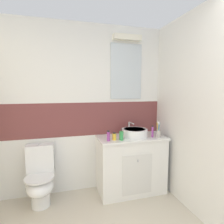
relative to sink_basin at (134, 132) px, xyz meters
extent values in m
cube|color=white|center=(-0.79, 0.30, -0.49)|extent=(3.20, 0.10, 0.85)
cube|color=brown|center=(-0.79, 0.30, 0.19)|extent=(3.20, 0.10, 0.50)
cube|color=white|center=(-0.79, 0.30, 1.01)|extent=(3.20, 0.10, 1.15)
cube|color=silver|center=(-0.05, 0.24, 0.91)|extent=(0.49, 0.02, 0.84)
cube|color=white|center=(-0.05, 0.20, 1.41)|extent=(0.43, 0.10, 0.08)
cube|color=white|center=(0.56, -0.95, 0.34)|extent=(0.10, 3.48, 2.50)
cube|color=white|center=(-0.05, 0.00, -0.50)|extent=(0.97, 0.50, 0.82)
cube|color=white|center=(-0.05, -0.01, -0.08)|extent=(0.99, 0.52, 0.03)
cube|color=silver|center=(-0.05, -0.25, -0.54)|extent=(0.44, 0.01, 0.57)
cylinder|color=silver|center=(-0.05, -0.26, -0.34)|extent=(0.02, 0.02, 0.03)
cylinder|color=white|center=(0.00, 0.00, 0.00)|extent=(0.39, 0.39, 0.11)
cylinder|color=#AFB1BA|center=(0.00, 0.00, 0.05)|extent=(0.32, 0.32, 0.01)
cylinder|color=silver|center=(0.00, 0.22, 0.03)|extent=(0.03, 0.03, 0.18)
cylinder|color=silver|center=(0.00, 0.11, 0.12)|extent=(0.02, 0.17, 0.02)
cylinder|color=white|center=(-1.34, -0.03, -0.82)|extent=(0.24, 0.24, 0.18)
ellipsoid|color=white|center=(-1.34, -0.07, -0.62)|extent=(0.34, 0.42, 0.22)
cylinder|color=white|center=(-1.34, -0.07, -0.50)|extent=(0.37, 0.37, 0.02)
cube|color=white|center=(-1.34, 0.14, -0.31)|extent=(0.36, 0.17, 0.39)
cylinder|color=silver|center=(-1.34, 0.14, -0.11)|extent=(0.04, 0.04, 0.02)
cylinder|color=#B2ADA3|center=(0.32, -0.15, -0.01)|extent=(0.06, 0.06, 0.10)
cylinder|color=gold|center=(0.31, -0.14, 0.06)|extent=(0.04, 0.02, 0.19)
cube|color=white|center=(0.31, -0.14, 0.16)|extent=(0.02, 0.02, 0.03)
cylinder|color=#338CD8|center=(0.31, -0.16, 0.06)|extent=(0.03, 0.02, 0.17)
cube|color=white|center=(0.31, -0.16, 0.14)|extent=(0.02, 0.02, 0.03)
cylinder|color=#338CD8|center=(0.32, -0.14, 0.06)|extent=(0.03, 0.03, 0.18)
cube|color=white|center=(0.32, -0.14, 0.15)|extent=(0.02, 0.02, 0.03)
cylinder|color=green|center=(-0.25, -0.15, 0.00)|extent=(0.06, 0.06, 0.13)
cylinder|color=#262626|center=(-0.25, -0.15, 0.08)|extent=(0.01, 0.01, 0.04)
cylinder|color=#262626|center=(-0.25, -0.16, 0.10)|extent=(0.01, 0.02, 0.01)
cylinder|color=yellow|center=(-0.35, -0.11, -0.02)|extent=(0.05, 0.05, 0.09)
cylinder|color=black|center=(-0.35, -0.11, 0.04)|extent=(0.04, 0.04, 0.02)
cylinder|color=#993F99|center=(-0.44, -0.14, 0.00)|extent=(0.04, 0.04, 0.13)
cylinder|color=black|center=(-0.44, -0.14, 0.08)|extent=(0.03, 0.03, 0.02)
cylinder|color=#993F99|center=(0.24, -0.12, 0.02)|extent=(0.03, 0.03, 0.15)
cylinder|color=black|center=(0.24, -0.12, 0.10)|extent=(0.02, 0.02, 0.02)
camera|label=1|loc=(-1.06, -2.51, 0.63)|focal=29.79mm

